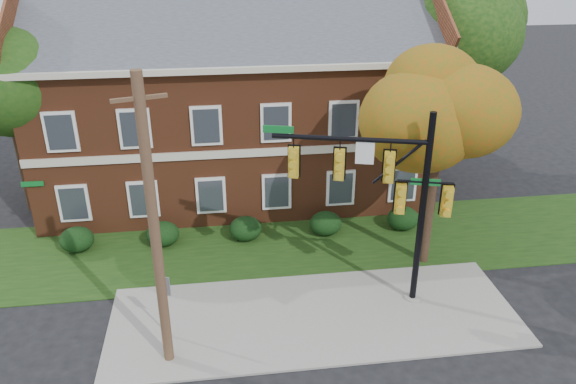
{
  "coord_description": "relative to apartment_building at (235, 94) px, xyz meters",
  "views": [
    {
      "loc": [
        -3.0,
        -14.44,
        12.25
      ],
      "look_at": [
        -0.66,
        3.0,
        3.91
      ],
      "focal_mm": 35.0,
      "sensor_mm": 36.0,
      "label": 1
    }
  ],
  "objects": [
    {
      "name": "hedge_left",
      "position": [
        -3.5,
        -5.25,
        -4.46
      ],
      "size": [
        1.4,
        1.26,
        1.05
      ],
      "primitive_type": "ellipsoid",
      "color": "black",
      "rests_on": "ground"
    },
    {
      "name": "traffic_signal",
      "position": [
        4.45,
        -10.12,
        -0.59
      ],
      "size": [
        6.17,
        1.84,
        7.08
      ],
      "rotation": [
        0.0,
        0.0,
        -0.27
      ],
      "color": "gray",
      "rests_on": "ground"
    },
    {
      "name": "ground",
      "position": [
        2.0,
        -11.95,
        -4.99
      ],
      "size": [
        120.0,
        120.0,
        0.0
      ],
      "primitive_type": "plane",
      "color": "black",
      "rests_on": "ground"
    },
    {
      "name": "grass_strip",
      "position": [
        2.0,
        -5.95,
        -4.97
      ],
      "size": [
        30.0,
        6.0,
        0.04
      ],
      "primitive_type": "cube",
      "color": "#193811",
      "rests_on": "ground"
    },
    {
      "name": "tree_right_rear",
      "position": [
        11.31,
        0.86,
        3.13
      ],
      "size": [
        6.3,
        5.95,
        10.62
      ],
      "color": "black",
      "rests_on": "ground"
    },
    {
      "name": "apartment_building",
      "position": [
        0.0,
        0.0,
        0.0
      ],
      "size": [
        18.8,
        8.8,
        9.74
      ],
      "color": "brown",
      "rests_on": "ground"
    },
    {
      "name": "sidewalk",
      "position": [
        2.0,
        -10.95,
        -4.95
      ],
      "size": [
        14.0,
        5.0,
        0.08
      ],
      "primitive_type": "cube",
      "color": "gray",
      "rests_on": "ground"
    },
    {
      "name": "hedge_far_right",
      "position": [
        7.0,
        -5.25,
        -4.46
      ],
      "size": [
        1.4,
        1.26,
        1.05
      ],
      "primitive_type": "ellipsoid",
      "color": "black",
      "rests_on": "ground"
    },
    {
      "name": "hedge_center",
      "position": [
        0.0,
        -5.25,
        -4.46
      ],
      "size": [
        1.4,
        1.26,
        1.05
      ],
      "primitive_type": "ellipsoid",
      "color": "black",
      "rests_on": "ground"
    },
    {
      "name": "tree_left_rear",
      "position": [
        -9.73,
        -1.12,
        1.69
      ],
      "size": [
        5.4,
        5.1,
        8.88
      ],
      "color": "black",
      "rests_on": "ground"
    },
    {
      "name": "hedge_far_left",
      "position": [
        -7.0,
        -5.25,
        -4.46
      ],
      "size": [
        1.4,
        1.26,
        1.05
      ],
      "primitive_type": "ellipsoid",
      "color": "black",
      "rests_on": "ground"
    },
    {
      "name": "utility_pole",
      "position": [
        -2.86,
        -12.42,
        -0.37
      ],
      "size": [
        1.39,
        0.5,
        9.1
      ],
      "rotation": [
        0.0,
        0.0,
        0.29
      ],
      "color": "brown",
      "rests_on": "ground"
    },
    {
      "name": "sign_post",
      "position": [
        -2.88,
        -11.38,
        -3.36
      ],
      "size": [
        0.34,
        0.18,
        2.39
      ],
      "rotation": [
        0.0,
        0.0,
        -0.41
      ],
      "color": "slate",
      "rests_on": "ground"
    },
    {
      "name": "tree_near_right",
      "position": [
        7.22,
        -8.09,
        1.68
      ],
      "size": [
        4.5,
        4.25,
        8.58
      ],
      "color": "black",
      "rests_on": "ground"
    },
    {
      "name": "hedge_right",
      "position": [
        3.5,
        -5.25,
        -4.46
      ],
      "size": [
        1.4,
        1.26,
        1.05
      ],
      "primitive_type": "ellipsoid",
      "color": "black",
      "rests_on": "ground"
    }
  ]
}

